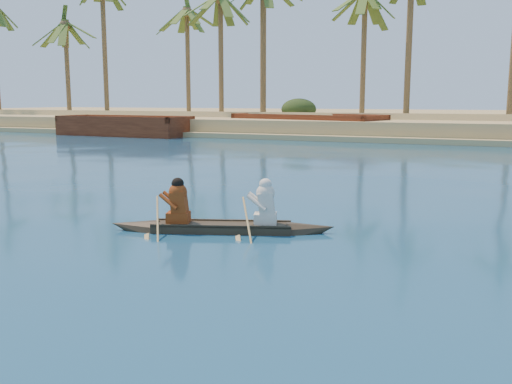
% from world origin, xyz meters
% --- Properties ---
extents(ground, '(160.00, 160.00, 0.00)m').
position_xyz_m(ground, '(0.00, 0.00, 0.00)').
color(ground, navy).
rests_on(ground, ground).
extents(sandy_embankment, '(150.00, 51.00, 1.50)m').
position_xyz_m(sandy_embankment, '(0.00, 46.89, 0.53)').
color(sandy_embankment, tan).
rests_on(sandy_embankment, ground).
extents(palm_grove, '(110.00, 14.00, 16.00)m').
position_xyz_m(palm_grove, '(0.00, 35.00, 8.00)').
color(palm_grove, '#3E6022').
rests_on(palm_grove, ground).
extents(shrub_cluster, '(100.00, 6.00, 2.40)m').
position_xyz_m(shrub_cluster, '(0.00, 31.50, 1.20)').
color(shrub_cluster, '#1E3011').
rests_on(shrub_cluster, ground).
extents(canoe, '(4.72, 2.17, 1.32)m').
position_xyz_m(canoe, '(-1.73, -4.00, 0.25)').
color(canoe, '#31291B').
rests_on(canoe, ground).
extents(barge_left, '(10.90, 4.11, 1.79)m').
position_xyz_m(barge_left, '(-23.39, 22.20, 0.63)').
color(barge_left, brown).
rests_on(barge_left, ground).
extents(barge_mid, '(12.47, 6.95, 1.97)m').
position_xyz_m(barge_mid, '(-10.09, 27.00, 0.69)').
color(barge_mid, brown).
rests_on(barge_mid, ground).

